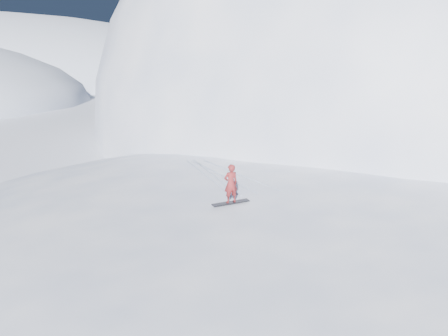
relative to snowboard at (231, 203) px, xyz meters
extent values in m
plane|color=white|center=(1.71, -0.70, -2.41)|extent=(400.00, 400.00, 0.00)
ellipsoid|color=white|center=(2.71, 2.30, -2.41)|extent=(36.00, 28.00, 4.80)
ellipsoid|color=white|center=(23.71, 25.30, -2.41)|extent=(60.00, 56.00, 56.00)
ellipsoid|color=white|center=(11.71, 19.30, -2.41)|extent=(28.00, 24.00, 18.00)
ellipsoid|color=white|center=(-2.29, -2.70, -2.41)|extent=(6.00, 5.40, 0.80)
ellipsoid|color=white|center=(6.71, -3.70, -2.41)|extent=(5.00, 4.50, 0.70)
ellipsoid|color=white|center=(-0.29, 5.30, -2.41)|extent=(7.00, 6.30, 1.00)
ellipsoid|color=white|center=(8.71, 3.30, -2.41)|extent=(4.00, 3.60, 0.60)
cube|color=black|center=(0.00, 0.00, 0.00)|extent=(1.53, 0.51, 0.03)
imported|color=maroon|center=(0.00, 0.00, 0.76)|extent=(0.59, 0.44, 1.50)
cube|color=silver|center=(-0.14, 3.63, 0.01)|extent=(0.90, 5.95, 0.04)
cube|color=silver|center=(0.20, 3.63, 0.01)|extent=(0.85, 5.96, 0.04)
cube|color=silver|center=(0.51, 3.63, 0.01)|extent=(1.71, 5.79, 0.04)
cube|color=silver|center=(1.33, 3.63, 0.01)|extent=(2.09, 5.66, 0.04)
camera|label=1|loc=(-3.88, -13.65, 5.49)|focal=32.00mm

